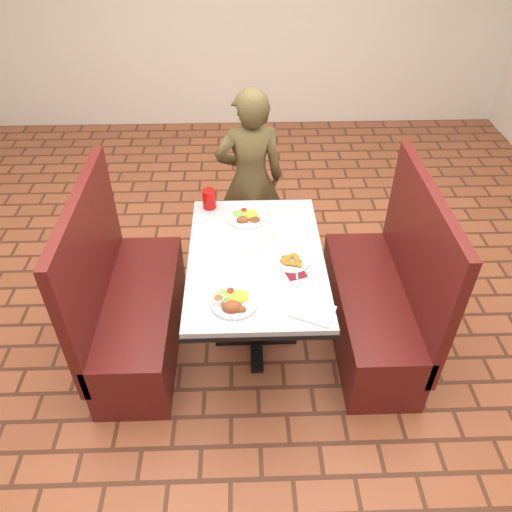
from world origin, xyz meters
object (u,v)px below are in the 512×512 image
near_dinner_plate (233,300)px  plantain_plate (292,261)px  booth_bench_left (131,309)px  booth_bench_right (379,304)px  diner_person (250,180)px  dining_table (256,268)px  far_dinner_plate (247,216)px  red_tumbler (209,199)px

near_dinner_plate → plantain_plate: near_dinner_plate is taller
booth_bench_left → plantain_plate: size_ratio=6.14×
plantain_plate → booth_bench_right: bearing=6.9°
booth_bench_left → diner_person: 1.29m
dining_table → diner_person: diner_person is taller
dining_table → far_dinner_plate: (-0.05, 0.39, 0.12)m
dining_table → far_dinner_plate: size_ratio=5.01×
plantain_plate → near_dinner_plate: bearing=-136.4°
plantain_plate → red_tumbler: red_tumbler is taller
dining_table → red_tumbler: (-0.29, 0.53, 0.16)m
far_dinner_plate → red_tumbler: 0.29m
far_dinner_plate → dining_table: bearing=-83.1°
diner_person → plantain_plate: (0.22, -1.02, 0.06)m
far_dinner_plate → near_dinner_plate: bearing=-96.3°
diner_person → near_dinner_plate: size_ratio=5.53×
booth_bench_right → plantain_plate: (-0.59, -0.07, 0.43)m
plantain_plate → red_tumbler: 0.78m
booth_bench_left → far_dinner_plate: (0.75, 0.39, 0.44)m
dining_table → near_dinner_plate: near_dinner_plate is taller
booth_bench_left → booth_bench_right: same height
red_tumbler → dining_table: bearing=-60.8°
dining_table → plantain_plate: (0.21, -0.07, 0.11)m
booth_bench_right → diner_person: size_ratio=0.86×
booth_bench_left → near_dinner_plate: booth_bench_left is taller
dining_table → booth_bench_left: bearing=180.0°
booth_bench_left → near_dinner_plate: size_ratio=4.73×
dining_table → booth_bench_right: bearing=0.0°
near_dinner_plate → diner_person: bearing=84.9°
diner_person → booth_bench_right: bearing=123.1°
diner_person → plantain_plate: diner_person is taller
diner_person → near_dinner_plate: bearing=77.5°
booth_bench_left → red_tumbler: size_ratio=9.09×
plantain_plate → dining_table: bearing=160.9°
near_dinner_plate → far_dinner_plate: size_ratio=1.05×
diner_person → red_tumbler: (-0.28, -0.43, 0.11)m
diner_person → red_tumbler: diner_person is taller
booth_bench_left → diner_person: size_ratio=0.86×
far_dinner_plate → plantain_plate: (0.25, -0.46, -0.01)m
booth_bench_right → plantain_plate: size_ratio=6.14×
booth_bench_right → diner_person: (-0.81, 0.95, 0.37)m
booth_bench_left → diner_person: (0.78, 0.95, 0.37)m
diner_person → red_tumbler: bearing=49.3°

